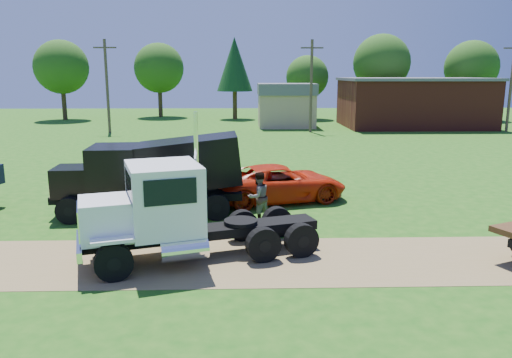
{
  "coord_description": "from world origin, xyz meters",
  "views": [
    {
      "loc": [
        -0.85,
        -14.82,
        5.79
      ],
      "look_at": [
        -0.3,
        4.88,
        1.6
      ],
      "focal_mm": 35.0,
      "sensor_mm": 36.0,
      "label": 1
    }
  ],
  "objects_px": {
    "white_semi_tractor": "(168,213)",
    "black_dump_truck": "(156,171)",
    "spectator_a": "(186,225)",
    "orange_pickup": "(280,183)"
  },
  "relations": [
    {
      "from": "black_dump_truck",
      "to": "spectator_a",
      "type": "relative_size",
      "value": 4.06
    },
    {
      "from": "black_dump_truck",
      "to": "orange_pickup",
      "type": "relative_size",
      "value": 1.29
    },
    {
      "from": "orange_pickup",
      "to": "spectator_a",
      "type": "distance_m",
      "value": 7.65
    },
    {
      "from": "white_semi_tractor",
      "to": "orange_pickup",
      "type": "bearing_deg",
      "value": 43.75
    },
    {
      "from": "black_dump_truck",
      "to": "spectator_a",
      "type": "xyz_separation_m",
      "value": [
        1.71,
        -4.61,
        -0.88
      ]
    },
    {
      "from": "spectator_a",
      "to": "black_dump_truck",
      "type": "bearing_deg",
      "value": 95.02
    },
    {
      "from": "white_semi_tractor",
      "to": "spectator_a",
      "type": "xyz_separation_m",
      "value": [
        0.46,
        0.67,
        -0.61
      ]
    },
    {
      "from": "black_dump_truck",
      "to": "orange_pickup",
      "type": "bearing_deg",
      "value": 18.55
    },
    {
      "from": "white_semi_tractor",
      "to": "black_dump_truck",
      "type": "bearing_deg",
      "value": 85.72
    },
    {
      "from": "white_semi_tractor",
      "to": "black_dump_truck",
      "type": "xyz_separation_m",
      "value": [
        -1.25,
        5.27,
        0.28
      ]
    }
  ]
}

